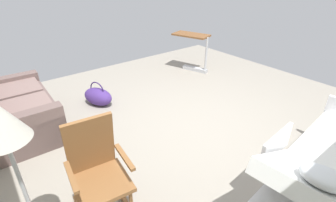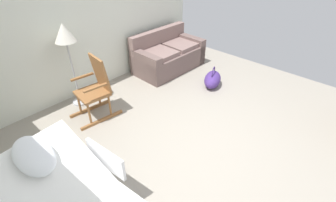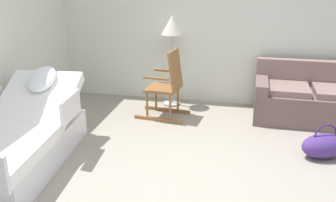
{
  "view_description": "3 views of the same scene",
  "coord_description": "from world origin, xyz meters",
  "px_view_note": "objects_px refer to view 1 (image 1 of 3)",
  "views": [
    {
      "loc": [
        -2.27,
        2.29,
        2.17
      ],
      "look_at": [
        -0.29,
        0.74,
        0.81
      ],
      "focal_mm": 26.8,
      "sensor_mm": 36.0,
      "label": 1
    },
    {
      "loc": [
        -2.27,
        -1.45,
        2.61
      ],
      "look_at": [
        -0.22,
        0.43,
        0.71
      ],
      "focal_mm": 26.23,
      "sensor_mm": 36.0,
      "label": 2
    },
    {
      "loc": [
        0.56,
        -3.46,
        2.13
      ],
      "look_at": [
        -0.27,
        0.48,
        0.71
      ],
      "focal_mm": 39.46,
      "sensor_mm": 36.0,
      "label": 3
    }
  ],
  "objects_px": {
    "couch": "(19,111)",
    "rocking_chair": "(98,174)",
    "overbed_table": "(194,48)",
    "hospital_bed": "(333,182)",
    "duffel_bag": "(98,96)",
    "floor_lamp": "(3,134)"
  },
  "relations": [
    {
      "from": "couch",
      "to": "floor_lamp",
      "type": "distance_m",
      "value": 2.35
    },
    {
      "from": "couch",
      "to": "rocking_chair",
      "type": "bearing_deg",
      "value": -171.35
    },
    {
      "from": "couch",
      "to": "overbed_table",
      "type": "distance_m",
      "value": 3.69
    },
    {
      "from": "rocking_chair",
      "to": "duffel_bag",
      "type": "relative_size",
      "value": 1.64
    },
    {
      "from": "hospital_bed",
      "to": "rocking_chair",
      "type": "xyz_separation_m",
      "value": [
        1.32,
        1.84,
        0.2
      ]
    },
    {
      "from": "hospital_bed",
      "to": "floor_lamp",
      "type": "bearing_deg",
      "value": 62.2
    },
    {
      "from": "hospital_bed",
      "to": "duffel_bag",
      "type": "distance_m",
      "value": 3.56
    },
    {
      "from": "floor_lamp",
      "to": "overbed_table",
      "type": "xyz_separation_m",
      "value": [
        2.35,
        -3.92,
        -0.7
      ]
    },
    {
      "from": "hospital_bed",
      "to": "duffel_bag",
      "type": "bearing_deg",
      "value": 15.31
    },
    {
      "from": "rocking_chair",
      "to": "duffel_bag",
      "type": "distance_m",
      "value": 2.33
    },
    {
      "from": "hospital_bed",
      "to": "duffel_bag",
      "type": "relative_size",
      "value": 3.37
    },
    {
      "from": "floor_lamp",
      "to": "duffel_bag",
      "type": "bearing_deg",
      "value": -34.19
    },
    {
      "from": "hospital_bed",
      "to": "overbed_table",
      "type": "distance_m",
      "value": 3.93
    },
    {
      "from": "duffel_bag",
      "to": "rocking_chair",
      "type": "bearing_deg",
      "value": 156.91
    },
    {
      "from": "rocking_chair",
      "to": "overbed_table",
      "type": "bearing_deg",
      "value": -55.54
    },
    {
      "from": "couch",
      "to": "rocking_chair",
      "type": "height_order",
      "value": "rocking_chair"
    },
    {
      "from": "hospital_bed",
      "to": "rocking_chair",
      "type": "height_order",
      "value": "rocking_chair"
    },
    {
      "from": "rocking_chair",
      "to": "couch",
      "type": "bearing_deg",
      "value": 8.65
    },
    {
      "from": "rocking_chair",
      "to": "overbed_table",
      "type": "relative_size",
      "value": 1.18
    },
    {
      "from": "floor_lamp",
      "to": "overbed_table",
      "type": "relative_size",
      "value": 1.67
    },
    {
      "from": "overbed_table",
      "to": "rocking_chair",
      "type": "bearing_deg",
      "value": 124.46
    },
    {
      "from": "couch",
      "to": "hospital_bed",
      "type": "bearing_deg",
      "value": -147.7
    }
  ]
}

